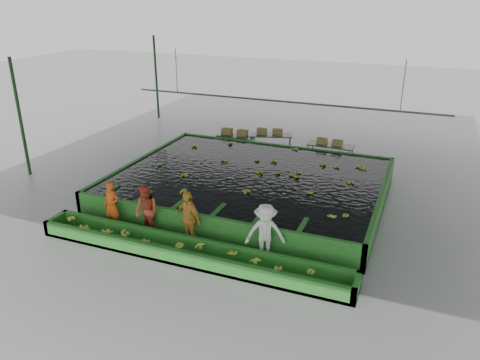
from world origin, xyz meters
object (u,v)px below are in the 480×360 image
at_px(flotation_tank, 250,184).
at_px(worker_d, 265,233).
at_px(sorting_trough, 188,251).
at_px(box_stack_right, 329,145).
at_px(worker_c, 188,218).
at_px(packing_table_left, 236,144).
at_px(worker_a, 112,205).
at_px(box_stack_left, 235,135).
at_px(packing_table_mid, 271,143).
at_px(worker_b, 146,211).
at_px(packing_table_right, 330,154).
at_px(box_stack_mid, 270,134).

bearing_deg(flotation_tank, worker_d, -63.65).
distance_m(sorting_trough, box_stack_right, 10.00).
height_order(worker_c, packing_table_left, worker_c).
distance_m(sorting_trough, worker_c, 1.10).
relative_size(worker_d, box_stack_right, 1.55).
bearing_deg(worker_a, box_stack_left, 92.64).
xyz_separation_m(packing_table_mid, box_stack_left, (-1.72, -0.51, 0.38)).
distance_m(worker_b, packing_table_left, 9.00).
xyz_separation_m(packing_table_left, box_stack_right, (4.60, -0.02, 0.52)).
bearing_deg(packing_table_left, worker_a, -94.69).
bearing_deg(packing_table_left, worker_b, -86.12).
relative_size(worker_b, packing_table_right, 0.83).
bearing_deg(worker_b, worker_a, -164.41).
xyz_separation_m(worker_c, box_stack_right, (2.48, 8.96, 0.04)).
xyz_separation_m(worker_d, packing_table_right, (0.01, 8.98, -0.43)).
bearing_deg(packing_table_right, packing_table_mid, 169.02).
bearing_deg(worker_d, packing_table_left, 93.94).
height_order(worker_b, packing_table_mid, worker_b).
height_order(flotation_tank, box_stack_mid, box_stack_mid).
xyz_separation_m(box_stack_left, box_stack_right, (4.72, -0.10, 0.10)).
relative_size(worker_b, box_stack_mid, 1.39).
bearing_deg(packing_table_mid, worker_a, -103.73).
distance_m(worker_a, packing_table_left, 9.01).
relative_size(worker_a, box_stack_mid, 1.33).
height_order(worker_b, box_stack_right, worker_b).
bearing_deg(flotation_tank, worker_c, -95.14).
relative_size(flotation_tank, box_stack_mid, 8.00).
bearing_deg(packing_table_left, flotation_tank, -61.82).
distance_m(worker_c, box_stack_left, 9.33).
relative_size(worker_b, box_stack_right, 1.49).
relative_size(flotation_tank, packing_table_left, 5.37).
bearing_deg(box_stack_left, worker_d, -62.31).
bearing_deg(packing_table_left, box_stack_right, -0.19).
relative_size(worker_b, worker_c, 0.96).
height_order(packing_table_left, packing_table_right, packing_table_right).
distance_m(packing_table_right, box_stack_left, 4.78).
height_order(worker_b, worker_c, worker_c).
height_order(worker_d, box_stack_right, worker_d).
bearing_deg(worker_a, worker_c, 6.54).
bearing_deg(packing_table_mid, box_stack_mid, 178.18).
bearing_deg(worker_d, packing_table_right, 66.53).
relative_size(worker_d, packing_table_mid, 0.88).
bearing_deg(box_stack_right, packing_table_right, 26.35).
bearing_deg(flotation_tank, box_stack_mid, 100.56).
distance_m(worker_b, packing_table_right, 9.86).
distance_m(worker_a, box_stack_mid, 9.84).
height_order(worker_a, packing_table_left, worker_a).
distance_m(packing_table_right, box_stack_mid, 3.22).
relative_size(packing_table_right, box_stack_left, 1.57).
distance_m(packing_table_mid, box_stack_right, 3.10).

